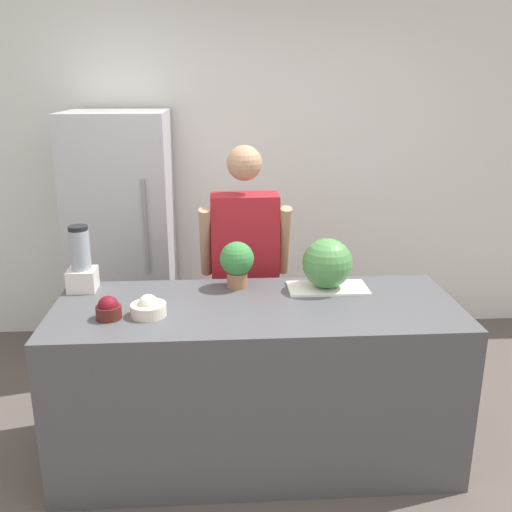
# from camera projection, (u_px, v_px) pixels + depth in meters

# --- Properties ---
(ground_plane) EXTENTS (14.00, 14.00, 0.00)m
(ground_plane) POSITION_uv_depth(u_px,v_px,m) (262.00, 502.00, 2.82)
(ground_plane) COLOR #564C47
(wall_back) EXTENTS (8.00, 0.06, 2.60)m
(wall_back) POSITION_uv_depth(u_px,v_px,m) (242.00, 172.00, 4.46)
(wall_back) COLOR white
(wall_back) RESTS_ON ground_plane
(counter_island) EXTENTS (2.09, 0.81, 0.89)m
(counter_island) POSITION_uv_depth(u_px,v_px,m) (256.00, 381.00, 3.07)
(counter_island) COLOR #4C4C51
(counter_island) RESTS_ON ground_plane
(refrigerator) EXTENTS (0.69, 0.76, 1.79)m
(refrigerator) POSITION_uv_depth(u_px,v_px,m) (124.00, 238.00, 4.13)
(refrigerator) COLOR #B7B7BC
(refrigerator) RESTS_ON ground_plane
(person) EXTENTS (0.55, 0.26, 1.63)m
(person) POSITION_uv_depth(u_px,v_px,m) (245.00, 273.00, 3.58)
(person) COLOR #333338
(person) RESTS_ON ground_plane
(cutting_board) EXTENTS (0.44, 0.23, 0.01)m
(cutting_board) POSITION_uv_depth(u_px,v_px,m) (328.00, 288.00, 3.15)
(cutting_board) COLOR white
(cutting_board) RESTS_ON counter_island
(watermelon) EXTENTS (0.27, 0.27, 0.27)m
(watermelon) POSITION_uv_depth(u_px,v_px,m) (327.00, 263.00, 3.10)
(watermelon) COLOR #4C8C47
(watermelon) RESTS_ON cutting_board
(bowl_cherries) EXTENTS (0.12, 0.12, 0.12)m
(bowl_cherries) POSITION_uv_depth(u_px,v_px,m) (108.00, 309.00, 2.75)
(bowl_cherries) COLOR #511E19
(bowl_cherries) RESTS_ON counter_island
(bowl_cream) EXTENTS (0.17, 0.17, 0.11)m
(bowl_cream) POSITION_uv_depth(u_px,v_px,m) (148.00, 308.00, 2.79)
(bowl_cream) COLOR beige
(bowl_cream) RESTS_ON counter_island
(blender) EXTENTS (0.15, 0.15, 0.36)m
(blender) POSITION_uv_depth(u_px,v_px,m) (81.00, 263.00, 3.09)
(blender) COLOR silver
(blender) RESTS_ON counter_island
(potted_plant) EXTENTS (0.19, 0.19, 0.26)m
(potted_plant) POSITION_uv_depth(u_px,v_px,m) (237.00, 262.00, 3.14)
(potted_plant) COLOR #996647
(potted_plant) RESTS_ON counter_island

